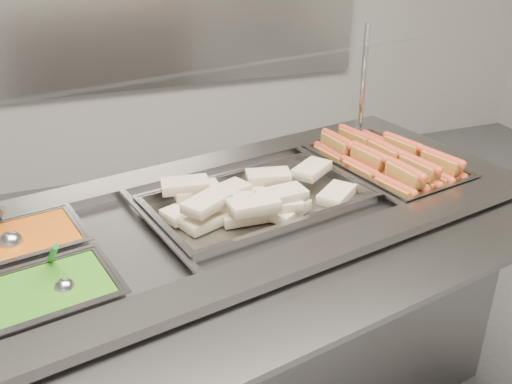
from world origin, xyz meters
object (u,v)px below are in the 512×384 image
object	(u,v)px
pan_wraps	(259,205)
sneeze_guard	(207,75)
serving_spoon	(63,282)
steam_counter	(244,314)
ladle	(10,241)
pan_hotdogs	(385,171)

from	to	relation	value
pan_wraps	sneeze_guard	bearing A→B (deg)	117.33
serving_spoon	steam_counter	bearing A→B (deg)	25.68
sneeze_guard	pan_wraps	world-z (taller)	sneeze_guard
ladle	pan_hotdogs	bearing A→B (deg)	6.29
steam_counter	ladle	distance (m)	0.77
pan_wraps	ladle	xyz separation A→B (m)	(-0.69, -0.02, 0.03)
sneeze_guard	ladle	size ratio (longest dim) A/B	8.74
steam_counter	pan_wraps	xyz separation A→B (m)	(0.05, 0.01, 0.39)
steam_counter	pan_hotdogs	bearing A→B (deg)	11.98
sneeze_guard	serving_spoon	xyz separation A→B (m)	(-0.48, -0.45, -0.33)
pan_hotdogs	ladle	size ratio (longest dim) A/B	3.18
sneeze_guard	pan_hotdogs	xyz separation A→B (m)	(0.60, -0.08, -0.37)
steam_counter	pan_hotdogs	world-z (taller)	pan_hotdogs
sneeze_guard	serving_spoon	size ratio (longest dim) A/B	9.77
pan_wraps	ladle	world-z (taller)	ladle
sneeze_guard	pan_wraps	bearing A→B (deg)	-62.67
steam_counter	pan_wraps	size ratio (longest dim) A/B	2.69
pan_hotdogs	serving_spoon	world-z (taller)	serving_spoon
steam_counter	serving_spoon	bearing A→B (deg)	-154.32
pan_wraps	ladle	distance (m)	0.70
steam_counter	sneeze_guard	world-z (taller)	sneeze_guard
pan_hotdogs	ladle	xyz separation A→B (m)	(-1.20, -0.13, 0.05)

